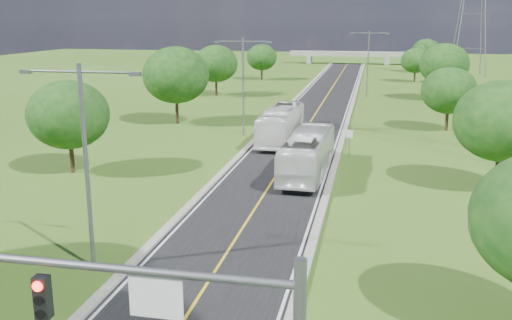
{
  "coord_description": "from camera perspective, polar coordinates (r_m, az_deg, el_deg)",
  "views": [
    {
      "loc": [
        7.1,
        -11.79,
        12.03
      ],
      "look_at": [
        -0.16,
        23.25,
        3.0
      ],
      "focal_mm": 40.0,
      "sensor_mm": 36.0,
      "label": 1
    }
  ],
  "objects": [
    {
      "name": "tree_ld",
      "position": [
        89.39,
        -4.03,
        9.59
      ],
      "size": [
        6.72,
        6.72,
        7.82
      ],
      "color": "black",
      "rests_on": "ground"
    },
    {
      "name": "tree_re",
      "position": [
        112.32,
        15.67,
        9.56
      ],
      "size": [
        5.46,
        5.46,
        6.35
      ],
      "color": "black",
      "rests_on": "ground"
    },
    {
      "name": "speed_limit_sign",
      "position": [
        50.89,
        9.32,
        2.15
      ],
      "size": [
        0.55,
        0.09,
        2.4
      ],
      "color": "slate",
      "rests_on": "ground"
    },
    {
      "name": "bus_inbound",
      "position": [
        56.19,
        2.54,
        3.6
      ],
      "size": [
        3.05,
        12.14,
        3.37
      ],
      "primitive_type": "imported",
      "rotation": [
        0.0,
        0.0,
        -0.02
      ],
      "color": "white",
      "rests_on": "road"
    },
    {
      "name": "tree_lb",
      "position": [
        46.59,
        -18.25,
        4.33
      ],
      "size": [
        6.3,
        6.3,
        7.33
      ],
      "color": "black",
      "rests_on": "ground"
    },
    {
      "name": "streetlight_far_right",
      "position": [
        90.0,
        11.15,
        10.02
      ],
      "size": [
        5.9,
        0.25,
        10.0
      ],
      "color": "slate",
      "rests_on": "ground"
    },
    {
      "name": "tree_rd",
      "position": [
        88.6,
        18.32,
        9.08
      ],
      "size": [
        7.14,
        7.14,
        8.3
      ],
      "color": "black",
      "rests_on": "ground"
    },
    {
      "name": "tree_lc",
      "position": [
        65.94,
        -8.03,
        8.41
      ],
      "size": [
        7.56,
        7.56,
        8.79
      ],
      "color": "black",
      "rests_on": "ground"
    },
    {
      "name": "curb_right",
      "position": [
        78.75,
        9.53,
        5.26
      ],
      "size": [
        0.5,
        150.0,
        0.22
      ],
      "primitive_type": "cube",
      "color": "gray",
      "rests_on": "ground"
    },
    {
      "name": "streetlight_near_left",
      "position": [
        27.83,
        -16.71,
        0.93
      ],
      "size": [
        5.9,
        0.25,
        10.0
      ],
      "color": "slate",
      "rests_on": "ground"
    },
    {
      "name": "bus_outbound",
      "position": [
        44.29,
        5.2,
        0.66
      ],
      "size": [
        3.23,
        12.12,
        3.35
      ],
      "primitive_type": "imported",
      "rotation": [
        0.0,
        0.0,
        3.11
      ],
      "color": "silver",
      "rests_on": "road"
    },
    {
      "name": "power_tower_far",
      "position": [
        128.2,
        20.84,
        14.15
      ],
      "size": [
        9.0,
        6.4,
        28.0
      ],
      "color": "slate",
      "rests_on": "ground"
    },
    {
      "name": "curb_left",
      "position": [
        79.51,
        3.38,
        5.51
      ],
      "size": [
        0.5,
        150.0,
        0.22
      ],
      "primitive_type": "cube",
      "color": "gray",
      "rests_on": "ground"
    },
    {
      "name": "tree_rf",
      "position": [
        132.44,
        16.68,
        10.38
      ],
      "size": [
        6.3,
        6.3,
        7.33
      ],
      "color": "black",
      "rests_on": "ground"
    },
    {
      "name": "tree_rb",
      "position": [
        43.31,
        23.44,
        3.59
      ],
      "size": [
        6.72,
        6.72,
        7.82
      ],
      "color": "black",
      "rests_on": "ground"
    },
    {
      "name": "overpass",
      "position": [
        152.26,
        9.16,
        10.36
      ],
      "size": [
        30.0,
        3.0,
        3.2
      ],
      "color": "gray",
      "rests_on": "ground"
    },
    {
      "name": "ground",
      "position": [
        73.13,
        5.99,
        4.61
      ],
      "size": [
        260.0,
        260.0,
        0.0
      ],
      "primitive_type": "plane",
      "color": "#355618",
      "rests_on": "ground"
    },
    {
      "name": "tree_rc",
      "position": [
        64.73,
        18.75,
        6.59
      ],
      "size": [
        5.88,
        5.88,
        6.84
      ],
      "color": "black",
      "rests_on": "ground"
    },
    {
      "name": "streetlight_mid_left",
      "position": [
        58.59,
        -1.29,
        8.2
      ],
      "size": [
        5.9,
        0.25,
        10.0
      ],
      "color": "slate",
      "rests_on": "ground"
    },
    {
      "name": "tree_le",
      "position": [
        112.16,
        0.58,
        10.22
      ],
      "size": [
        5.88,
        5.88,
        6.84
      ],
      "color": "black",
      "rests_on": "ground"
    },
    {
      "name": "road",
      "position": [
        79.03,
        6.44,
        5.34
      ],
      "size": [
        8.0,
        150.0,
        0.06
      ],
      "primitive_type": "cube",
      "color": "black",
      "rests_on": "ground"
    }
  ]
}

